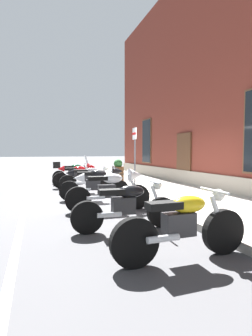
{
  "coord_description": "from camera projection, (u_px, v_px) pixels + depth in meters",
  "views": [
    {
      "loc": [
        7.88,
        -2.88,
        1.51
      ],
      "look_at": [
        -1.47,
        0.34,
        0.89
      ],
      "focal_mm": 28.11,
      "sensor_mm": 36.0,
      "label": 1
    }
  ],
  "objects": [
    {
      "name": "motorcycle_green_touring",
      "position": [
        72.0,
        172.0,
        12.46
      ],
      "size": [
        0.62,
        2.01,
        1.32
      ],
      "color": "black",
      "rests_on": "ground_plane"
    },
    {
      "name": "sidewalk",
      "position": [
        175.0,
        194.0,
        8.98
      ],
      "size": [
        26.14,
        3.19,
        0.14
      ],
      "primitive_type": "cube",
      "color": "gray",
      "rests_on": "ground_plane"
    },
    {
      "name": "ground_plane",
      "position": [
        131.0,
        198.0,
        8.47
      ],
      "size": [
        140.0,
        140.0,
        0.0
      ],
      "primitive_type": "plane",
      "color": "#424244"
    },
    {
      "name": "lane_stripe",
      "position": [
        25.0,
        205.0,
        7.43
      ],
      "size": [
        26.14,
        0.12,
        0.01
      ],
      "primitive_type": "cube",
      "color": "silver",
      "rests_on": "ground_plane"
    },
    {
      "name": "motorcycle_grey_naked",
      "position": [
        89.0,
        179.0,
        9.66
      ],
      "size": [
        0.62,
        2.17,
        0.98
      ],
      "color": "black",
      "rests_on": "ground_plane"
    },
    {
      "name": "parking_sign",
      "position": [
        135.0,
        148.0,
        10.0
      ],
      "size": [
        0.36,
        0.07,
        2.29
      ],
      "color": "#4C4C51",
      "rests_on": "sidewalk"
    },
    {
      "name": "motorcycle_red_sport",
      "position": [
        79.0,
        174.0,
        10.98
      ],
      "size": [
        0.62,
        2.01,
        1.02
      ],
      "color": "black",
      "rests_on": "ground_plane"
    },
    {
      "name": "motorcycle_yellow_naked",
      "position": [
        183.0,
        226.0,
        3.63
      ],
      "size": [
        0.62,
        2.07,
        0.97
      ],
      "color": "black",
      "rests_on": "ground_plane"
    },
    {
      "name": "motorcycle_white_sport",
      "position": [
        112.0,
        188.0,
        6.69
      ],
      "size": [
        0.62,
        2.19,
        1.08
      ],
      "color": "black",
      "rests_on": "ground_plane"
    },
    {
      "name": "motorcycle_black_naked",
      "position": [
        127.0,
        206.0,
        5.01
      ],
      "size": [
        0.62,
        2.1,
        0.93
      ],
      "color": "black",
      "rests_on": "ground_plane"
    },
    {
      "name": "barrel_planter",
      "position": [
        118.0,
        171.0,
        12.15
      ],
      "size": [
        0.56,
        0.56,
        1.0
      ],
      "color": "brown",
      "rests_on": "sidewalk"
    },
    {
      "name": "motorcycle_black_sport",
      "position": [
        98.0,
        181.0,
        8.12
      ],
      "size": [
        0.68,
        2.14,
        1.07
      ],
      "color": "black",
      "rests_on": "ground_plane"
    }
  ]
}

